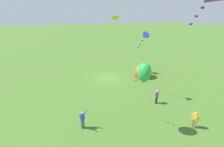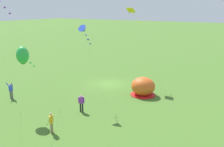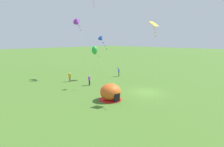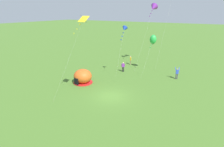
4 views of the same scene
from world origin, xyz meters
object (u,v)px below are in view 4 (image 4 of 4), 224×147
person_watching_sky (123,66)px  kite_green (153,39)px  person_center_field (177,73)px  popup_tent (83,77)px  kite_blue (124,29)px  person_far_back (131,60)px  kite_purple (153,8)px  kite_yellow (82,22)px

person_watching_sky → kite_green: 6.83m
person_center_field → kite_green: kite_green is taller
person_watching_sky → kite_green: bearing=37.2°
person_watching_sky → popup_tent: bearing=-110.7°
popup_tent → kite_green: size_ratio=0.44×
kite_green → kite_blue: size_ratio=0.79×
person_far_back → kite_blue: (1.75, -6.59, 6.60)m
kite_blue → person_center_field: bearing=21.3°
kite_purple → kite_yellow: bearing=-96.2°
person_far_back → kite_yellow: 17.93m
popup_tent → person_watching_sky: (2.85, 7.55, -0.03)m
person_center_field → person_watching_sky: bearing=-172.8°
kite_blue → popup_tent: bearing=-124.6°
popup_tent → person_far_back: size_ratio=1.63×
kite_purple → person_center_field: bearing=-39.6°
popup_tent → person_watching_sky: popup_tent is taller
popup_tent → kite_blue: 9.47m
popup_tent → kite_green: bearing=57.1°
person_watching_sky → kite_yellow: bearing=-86.4°
person_far_back → kite_green: 6.80m
person_watching_sky → person_center_field: bearing=7.2°
kite_blue → person_watching_sky: bearing=118.2°
kite_yellow → popup_tent: bearing=133.7°
kite_purple → person_far_back: bearing=-154.2°
kite_purple → kite_green: 6.17m
kite_purple → kite_blue: bearing=-101.0°
kite_green → kite_blue: 6.15m
person_center_field → kite_green: bearing=158.1°
person_far_back → kite_yellow: (1.44, -15.94, 8.10)m
person_far_back → kite_purple: (3.34, 1.61, 9.68)m
popup_tent → person_watching_sky: size_ratio=1.63×
popup_tent → person_watching_sky: bearing=69.3°
person_center_field → kite_yellow: size_ratio=0.19×
kite_green → kite_yellow: kite_yellow is taller
person_watching_sky → kite_green: size_ratio=0.27×
person_watching_sky → person_far_back: (-0.72, 4.66, 0.00)m
person_watching_sky → person_center_field: (8.86, 1.11, 0.03)m
person_watching_sky → person_far_back: same height
person_watching_sky → kite_blue: kite_blue is taller
kite_blue → kite_yellow: (-0.32, -9.35, 1.50)m
popup_tent → person_center_field: size_ratio=1.49×
person_far_back → kite_purple: size_ratio=0.15×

